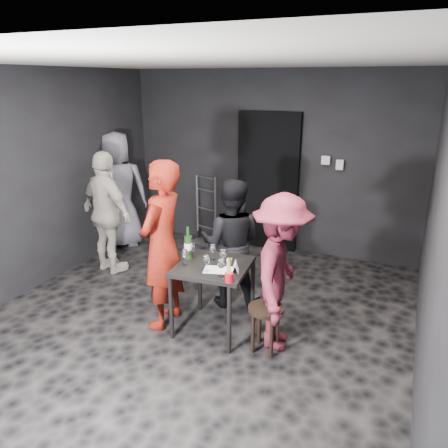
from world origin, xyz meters
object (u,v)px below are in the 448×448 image
at_px(wine_bottle, 188,246).
at_px(man_maroon, 281,270).
at_px(hand_truck, 206,229).
at_px(woman_black, 231,243).
at_px(bystander_cream, 107,206).
at_px(stool, 266,316).
at_px(bystander_grey, 117,179).
at_px(breadstick_cup, 229,271).
at_px(server_red, 161,229).
at_px(tasting_table, 213,273).

bearing_deg(wine_bottle, man_maroon, -1.37).
height_order(hand_truck, woman_black, woman_black).
bearing_deg(hand_truck, bystander_cream, -96.45).
height_order(stool, bystander_grey, bystander_grey).
distance_m(stool, woman_black, 1.09).
bearing_deg(stool, breadstick_cup, -150.80).
bearing_deg(bystander_cream, server_red, 165.27).
relative_size(hand_truck, breadstick_cup, 4.27).
bearing_deg(man_maroon, hand_truck, 31.69).
distance_m(hand_truck, bystander_grey, 1.62).
bearing_deg(bystander_cream, woman_black, -168.14).
bearing_deg(server_red, stool, 85.00).
xyz_separation_m(wine_bottle, breadstick_cup, (0.62, -0.36, -0.02)).
relative_size(hand_truck, man_maroon, 0.67).
bearing_deg(man_maroon, stool, 143.42).
relative_size(man_maroon, bystander_grey, 0.74).
bearing_deg(server_red, hand_truck, -166.22).
bearing_deg(breadstick_cup, woman_black, 112.06).
relative_size(tasting_table, man_maroon, 0.46).
xyz_separation_m(man_maroon, wine_bottle, (-1.02, 0.02, 0.08)).
bearing_deg(tasting_table, man_maroon, 2.45).
distance_m(tasting_table, man_maroon, 0.72).
xyz_separation_m(server_red, breadstick_cup, (0.86, -0.23, -0.21)).
bearing_deg(wine_bottle, bystander_grey, 142.50).
bearing_deg(hand_truck, man_maroon, -33.13).
relative_size(man_maroon, wine_bottle, 4.68).
xyz_separation_m(bystander_grey, breadstick_cup, (2.72, -1.96, -0.23)).
distance_m(hand_truck, bystander_cream, 1.87).
height_order(stool, man_maroon, man_maroon).
relative_size(bystander_grey, breadstick_cup, 8.64).
bearing_deg(breadstick_cup, wine_bottle, 150.16).
bearing_deg(man_maroon, breadstick_cup, 121.65).
bearing_deg(stool, man_maroon, 61.65).
bearing_deg(wine_bottle, hand_truck, 112.26).
bearing_deg(breadstick_cup, server_red, 165.20).
xyz_separation_m(woman_black, wine_bottle, (-0.25, -0.57, 0.12)).
bearing_deg(stool, wine_bottle, 168.98).
relative_size(bystander_cream, wine_bottle, 5.38).
bearing_deg(man_maroon, woman_black, 44.24).
height_order(hand_truck, tasting_table, hand_truck).
height_order(man_maroon, bystander_cream, bystander_cream).
height_order(woman_black, wine_bottle, woman_black).
xyz_separation_m(tasting_table, bystander_cream, (-1.95, 0.80, 0.28)).
distance_m(hand_truck, breadstick_cup, 3.18).
distance_m(tasting_table, bystander_grey, 2.96).
distance_m(stool, bystander_grey, 3.59).
xyz_separation_m(server_red, wine_bottle, (0.24, 0.13, -0.19)).
bearing_deg(stool, bystander_grey, 149.41).
xyz_separation_m(tasting_table, bystander_grey, (-2.41, 1.66, 0.44)).
xyz_separation_m(stool, breadstick_cup, (-0.31, -0.17, 0.49)).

